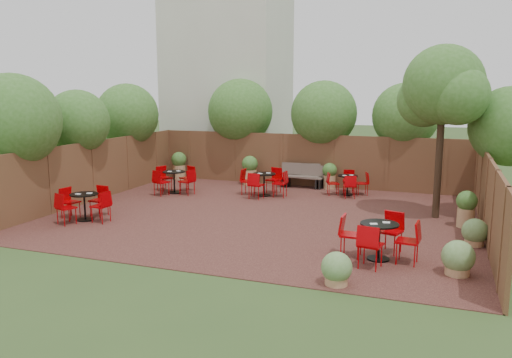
% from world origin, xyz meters
% --- Properties ---
extents(ground, '(80.00, 80.00, 0.00)m').
position_xyz_m(ground, '(0.00, 0.00, 0.00)').
color(ground, '#354F23').
rests_on(ground, ground).
extents(courtyard_paving, '(12.00, 10.00, 0.02)m').
position_xyz_m(courtyard_paving, '(0.00, 0.00, 0.01)').
color(courtyard_paving, '#3A1B18').
rests_on(courtyard_paving, ground).
extents(fence_back, '(12.00, 0.08, 2.00)m').
position_xyz_m(fence_back, '(0.00, 5.00, 1.00)').
color(fence_back, '#573120').
rests_on(fence_back, ground).
extents(fence_left, '(0.08, 10.00, 2.00)m').
position_xyz_m(fence_left, '(-6.00, 0.00, 1.00)').
color(fence_left, '#573120').
rests_on(fence_left, ground).
extents(fence_right, '(0.08, 10.00, 2.00)m').
position_xyz_m(fence_right, '(6.00, 0.00, 1.00)').
color(fence_right, '#573120').
rests_on(fence_right, ground).
extents(neighbour_building, '(5.00, 4.00, 8.00)m').
position_xyz_m(neighbour_building, '(-4.50, 8.00, 4.00)').
color(neighbour_building, beige).
rests_on(neighbour_building, ground).
extents(overhang_foliage, '(15.76, 10.87, 2.69)m').
position_xyz_m(overhang_foliage, '(-2.01, 2.85, 2.74)').
color(overhang_foliage, '#366521').
rests_on(overhang_foliage, ground).
extents(courtyard_tree, '(2.49, 2.39, 4.90)m').
position_xyz_m(courtyard_tree, '(4.77, 1.47, 3.65)').
color(courtyard_tree, black).
rests_on(courtyard_tree, courtyard_paving).
extents(park_bench_left, '(1.51, 0.59, 0.91)m').
position_xyz_m(park_bench_left, '(-0.15, 4.62, 0.49)').
color(park_bench_left, brown).
rests_on(park_bench_left, courtyard_paving).
extents(park_bench_right, '(1.40, 0.49, 0.86)m').
position_xyz_m(park_bench_right, '(0.05, 4.62, 0.46)').
color(park_bench_right, brown).
rests_on(park_bench_right, courtyard_paving).
extents(bistro_tables, '(9.90, 8.28, 0.94)m').
position_xyz_m(bistro_tables, '(-0.81, 0.42, 0.47)').
color(bistro_tables, black).
rests_on(bistro_tables, courtyard_paving).
extents(planters, '(11.43, 4.59, 1.13)m').
position_xyz_m(planters, '(-0.90, 3.76, 0.60)').
color(planters, '#AC8156').
rests_on(planters, courtyard_paving).
extents(low_shrubs, '(3.19, 4.19, 0.71)m').
position_xyz_m(low_shrubs, '(4.77, -3.00, 0.34)').
color(low_shrubs, '#AC8156').
rests_on(low_shrubs, courtyard_paving).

